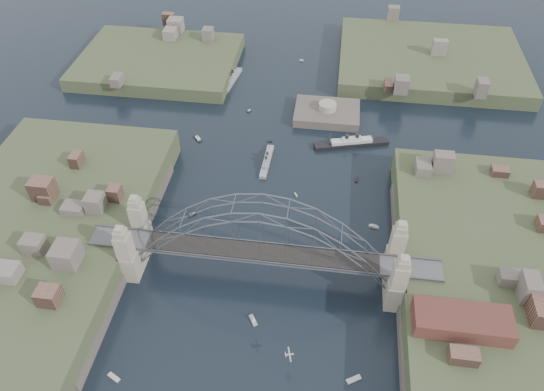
{
  "coord_description": "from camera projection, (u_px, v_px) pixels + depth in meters",
  "views": [
    {
      "loc": [
        12.77,
        -76.49,
        101.05
      ],
      "look_at": [
        0.0,
        18.0,
        10.0
      ],
      "focal_mm": 33.51,
      "sensor_mm": 36.0,
      "label": 1
    }
  ],
  "objects": [
    {
      "name": "small_boat_b",
      "position": [
        296.0,
        195.0,
        146.29
      ],
      "size": [
        1.28,
        1.64,
        0.45
      ],
      "color": "beige",
      "rests_on": "ground"
    },
    {
      "name": "small_boat_l",
      "position": [
        130.0,
        185.0,
        149.23
      ],
      "size": [
        1.07,
        2.8,
        1.43
      ],
      "color": "beige",
      "rests_on": "ground"
    },
    {
      "name": "ground",
      "position": [
        262.0,
        274.0,
        125.85
      ],
      "size": [
        500.0,
        500.0,
        0.0
      ],
      "primitive_type": "plane",
      "color": "black",
      "rests_on": "ground"
    },
    {
      "name": "small_boat_j",
      "position": [
        114.0,
        377.0,
        106.18
      ],
      "size": [
        3.05,
        2.15,
        0.45
      ],
      "color": "beige",
      "rests_on": "ground"
    },
    {
      "name": "small_boat_k",
      "position": [
        301.0,
        60.0,
        202.48
      ],
      "size": [
        1.72,
        0.62,
        1.43
      ],
      "color": "beige",
      "rests_on": "ground"
    },
    {
      "name": "small_boat_a",
      "position": [
        192.0,
        215.0,
        140.36
      ],
      "size": [
        2.31,
        2.25,
        1.43
      ],
      "color": "beige",
      "rests_on": "ground"
    },
    {
      "name": "fort_island",
      "position": [
        327.0,
        117.0,
        175.09
      ],
      "size": [
        22.0,
        16.0,
        9.4
      ],
      "color": "#4D443E",
      "rests_on": "ground"
    },
    {
      "name": "headland_nw",
      "position": [
        159.0,
        66.0,
        198.92
      ],
      "size": [
        60.0,
        45.0,
        9.0
      ],
      "primitive_type": "cube",
      "color": "#3D472A",
      "rests_on": "ground"
    },
    {
      "name": "small_boat_i",
      "position": [
        374.0,
        226.0,
        137.16
      ],
      "size": [
        2.8,
        1.43,
        1.43
      ],
      "color": "beige",
      "rests_on": "ground"
    },
    {
      "name": "small_boat_d",
      "position": [
        357.0,
        180.0,
        151.02
      ],
      "size": [
        0.97,
        2.34,
        0.45
      ],
      "color": "beige",
      "rests_on": "ground"
    },
    {
      "name": "headland_ne",
      "position": [
        429.0,
        64.0,
        199.33
      ],
      "size": [
        70.0,
        55.0,
        9.5
      ],
      "primitive_type": "cube",
      "color": "#3D472A",
      "rests_on": "ground"
    },
    {
      "name": "shore_west",
      "position": [
        41.0,
        245.0,
        130.04
      ],
      "size": [
        50.5,
        90.0,
        12.0
      ],
      "color": "#3D472A",
      "rests_on": "ground"
    },
    {
      "name": "naval_cruiser_near",
      "position": [
        267.0,
        161.0,
        156.43
      ],
      "size": [
        2.5,
        15.52,
        4.64
      ],
      "color": "#9CA0A4",
      "rests_on": "ground"
    },
    {
      "name": "wharf_shed",
      "position": [
        462.0,
        321.0,
        104.65
      ],
      "size": [
        20.0,
        8.0,
        4.0
      ],
      "primitive_type": "cube",
      "color": "#592D26",
      "rests_on": "shore_east"
    },
    {
      "name": "naval_cruiser_far",
      "position": [
        232.0,
        79.0,
        190.98
      ],
      "size": [
        4.76,
        16.83,
        5.63
      ],
      "color": "#9CA0A4",
      "rests_on": "ground"
    },
    {
      "name": "aeroplane",
      "position": [
        289.0,
        355.0,
        104.6
      ],
      "size": [
        1.91,
        3.37,
        0.5
      ],
      "color": "#B8BCC0"
    },
    {
      "name": "shore_east",
      "position": [
        504.0,
        295.0,
        118.94
      ],
      "size": [
        50.5,
        90.0,
        12.0
      ],
      "color": "#3D472A",
      "rests_on": "ground"
    },
    {
      "name": "bridge",
      "position": [
        262.0,
        241.0,
        117.34
      ],
      "size": [
        84.0,
        13.8,
        24.6
      ],
      "color": "#555558",
      "rests_on": "ground"
    },
    {
      "name": "small_boat_e",
      "position": [
        198.0,
        139.0,
        165.32
      ],
      "size": [
        3.43,
        3.92,
        1.43
      ],
      "color": "beige",
      "rests_on": "ground"
    },
    {
      "name": "ocean_liner",
      "position": [
        351.0,
        143.0,
        162.59
      ],
      "size": [
        24.02,
        9.56,
        5.9
      ],
      "color": "black",
      "rests_on": "ground"
    },
    {
      "name": "small_boat_h",
      "position": [
        249.0,
        111.0,
        176.83
      ],
      "size": [
        1.49,
        1.71,
        1.43
      ],
      "color": "beige",
      "rests_on": "ground"
    },
    {
      "name": "small_boat_f",
      "position": [
        270.0,
        142.0,
        164.47
      ],
      "size": [
        1.72,
        0.92,
        0.45
      ],
      "color": "beige",
      "rests_on": "ground"
    },
    {
      "name": "small_boat_g",
      "position": [
        354.0,
        379.0,
        105.85
      ],
      "size": [
        3.3,
        2.55,
        0.45
      ],
      "color": "beige",
      "rests_on": "ground"
    },
    {
      "name": "small_boat_c",
      "position": [
        253.0,
        319.0,
        115.7
      ],
      "size": [
        2.46,
        3.16,
        2.38
      ],
      "color": "beige",
      "rests_on": "ground"
    }
  ]
}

